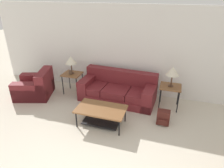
{
  "coord_description": "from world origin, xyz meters",
  "views": [
    {
      "loc": [
        1.13,
        -1.39,
        2.96
      ],
      "look_at": [
        -0.21,
        2.89,
        0.8
      ],
      "focal_mm": 32.0,
      "sensor_mm": 36.0,
      "label": 1
    }
  ],
  "objects_px": {
    "couch": "(118,90)",
    "table_lamp_right": "(173,71)",
    "backpack": "(163,118)",
    "table_lamp_left": "(71,60)",
    "armchair": "(35,87)",
    "side_table_right": "(170,89)",
    "side_table_left": "(72,76)",
    "coffee_table": "(101,112)"
  },
  "relations": [
    {
      "from": "side_table_right",
      "to": "backpack",
      "type": "xyz_separation_m",
      "value": [
        -0.08,
        -0.82,
        -0.39
      ]
    },
    {
      "from": "side_table_right",
      "to": "backpack",
      "type": "distance_m",
      "value": 0.91
    },
    {
      "from": "coffee_table",
      "to": "table_lamp_right",
      "type": "relative_size",
      "value": 2.14
    },
    {
      "from": "couch",
      "to": "armchair",
      "type": "distance_m",
      "value": 2.49
    },
    {
      "from": "couch",
      "to": "armchair",
      "type": "bearing_deg",
      "value": -167.99
    },
    {
      "from": "couch",
      "to": "side_table_right",
      "type": "bearing_deg",
      "value": -0.18
    },
    {
      "from": "armchair",
      "to": "table_lamp_right",
      "type": "bearing_deg",
      "value": 7.55
    },
    {
      "from": "table_lamp_right",
      "to": "backpack",
      "type": "height_order",
      "value": "table_lamp_right"
    },
    {
      "from": "side_table_right",
      "to": "armchair",
      "type": "bearing_deg",
      "value": -172.45
    },
    {
      "from": "armchair",
      "to": "backpack",
      "type": "relative_size",
      "value": 3.3
    },
    {
      "from": "couch",
      "to": "side_table_left",
      "type": "relative_size",
      "value": 3.42
    },
    {
      "from": "armchair",
      "to": "side_table_left",
      "type": "bearing_deg",
      "value": 27.38
    },
    {
      "from": "couch",
      "to": "coffee_table",
      "type": "height_order",
      "value": "couch"
    },
    {
      "from": "armchair",
      "to": "backpack",
      "type": "distance_m",
      "value": 3.8
    },
    {
      "from": "side_table_left",
      "to": "side_table_right",
      "type": "bearing_deg",
      "value": 0.0
    },
    {
      "from": "couch",
      "to": "table_lamp_right",
      "type": "relative_size",
      "value": 4.05
    },
    {
      "from": "table_lamp_left",
      "to": "backpack",
      "type": "relative_size",
      "value": 1.47
    },
    {
      "from": "armchair",
      "to": "table_lamp_right",
      "type": "relative_size",
      "value": 2.25
    },
    {
      "from": "armchair",
      "to": "side_table_left",
      "type": "distance_m",
      "value": 1.15
    },
    {
      "from": "side_table_left",
      "to": "table_lamp_left",
      "type": "relative_size",
      "value": 1.18
    },
    {
      "from": "table_lamp_left",
      "to": "table_lamp_right",
      "type": "relative_size",
      "value": 1.0
    },
    {
      "from": "couch",
      "to": "side_table_right",
      "type": "xyz_separation_m",
      "value": [
        1.44,
        -0.0,
        0.28
      ]
    },
    {
      "from": "side_table_left",
      "to": "backpack",
      "type": "height_order",
      "value": "side_table_left"
    },
    {
      "from": "armchair",
      "to": "backpack",
      "type": "height_order",
      "value": "armchair"
    },
    {
      "from": "coffee_table",
      "to": "table_lamp_left",
      "type": "relative_size",
      "value": 2.14
    },
    {
      "from": "couch",
      "to": "table_lamp_right",
      "type": "xyz_separation_m",
      "value": [
        1.44,
        -0.0,
        0.76
      ]
    },
    {
      "from": "side_table_left",
      "to": "backpack",
      "type": "xyz_separation_m",
      "value": [
        2.8,
        -0.82,
        -0.39
      ]
    },
    {
      "from": "side_table_right",
      "to": "table_lamp_left",
      "type": "distance_m",
      "value": 2.92
    },
    {
      "from": "table_lamp_right",
      "to": "backpack",
      "type": "relative_size",
      "value": 1.47
    },
    {
      "from": "backpack",
      "to": "table_lamp_right",
      "type": "bearing_deg",
      "value": 84.46
    },
    {
      "from": "side_table_left",
      "to": "table_lamp_left",
      "type": "bearing_deg",
      "value": 146.31
    },
    {
      "from": "table_lamp_left",
      "to": "backpack",
      "type": "xyz_separation_m",
      "value": [
        2.8,
        -0.82,
        -0.88
      ]
    },
    {
      "from": "side_table_right",
      "to": "backpack",
      "type": "height_order",
      "value": "side_table_right"
    },
    {
      "from": "table_lamp_left",
      "to": "table_lamp_right",
      "type": "xyz_separation_m",
      "value": [
        2.88,
        0.0,
        0.0
      ]
    },
    {
      "from": "armchair",
      "to": "table_lamp_left",
      "type": "height_order",
      "value": "table_lamp_left"
    },
    {
      "from": "side_table_left",
      "to": "table_lamp_right",
      "type": "xyz_separation_m",
      "value": [
        2.88,
        0.0,
        0.49
      ]
    },
    {
      "from": "couch",
      "to": "side_table_right",
      "type": "distance_m",
      "value": 1.46
    },
    {
      "from": "side_table_left",
      "to": "side_table_right",
      "type": "relative_size",
      "value": 1.0
    },
    {
      "from": "armchair",
      "to": "backpack",
      "type": "xyz_separation_m",
      "value": [
        3.79,
        -0.3,
        -0.1
      ]
    },
    {
      "from": "table_lamp_left",
      "to": "backpack",
      "type": "distance_m",
      "value": 3.05
    },
    {
      "from": "table_lamp_left",
      "to": "coffee_table",
      "type": "bearing_deg",
      "value": -42.21
    },
    {
      "from": "table_lamp_right",
      "to": "backpack",
      "type": "xyz_separation_m",
      "value": [
        -0.08,
        -0.82,
        -0.88
      ]
    }
  ]
}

